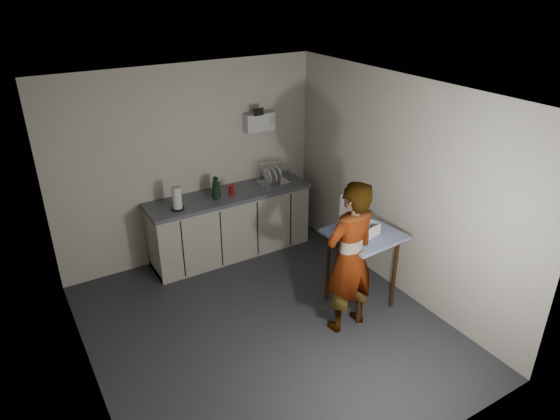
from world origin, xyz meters
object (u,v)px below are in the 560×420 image
side_table (363,242)px  soda_can (231,190)px  kitchen_counter (230,226)px  dark_bottle (216,186)px  bakery_box (358,225)px  paper_towel (177,199)px  dish_rack (273,179)px  soap_bottle (216,188)px  standing_man (350,258)px

side_table → soda_can: 1.97m
kitchen_counter → side_table: 2.05m
dark_bottle → bakery_box: 2.08m
paper_towel → dish_rack: size_ratio=0.74×
bakery_box → soap_bottle: bearing=106.5°
side_table → soap_bottle: soap_bottle is taller
side_table → soda_can: bearing=108.4°
standing_man → dish_rack: (0.29, 2.09, 0.11)m
kitchen_counter → dark_bottle: size_ratio=9.70×
soap_bottle → paper_towel: (-0.55, -0.05, -0.01)m
soap_bottle → paper_towel: bearing=-175.2°
dish_rack → soap_bottle: bearing=-176.2°
kitchen_counter → bakery_box: bakery_box is taller
side_table → paper_towel: paper_towel is taller
soap_bottle → side_table: bearing=-61.1°
side_table → dish_rack: 1.85m
side_table → standing_man: (-0.39, -0.24, 0.04)m
soap_bottle → bakery_box: bearing=-62.1°
paper_towel → kitchen_counter: bearing=8.3°
soda_can → bakery_box: bakery_box is taller
soda_can → paper_towel: bearing=-175.1°
paper_towel → dish_rack: paper_towel is taller
kitchen_counter → dark_bottle: (-0.15, 0.07, 0.60)m
side_table → standing_man: size_ratio=0.54×
kitchen_counter → side_table: (0.78, -1.85, 0.40)m
kitchen_counter → soap_bottle: soap_bottle is taller
kitchen_counter → soda_can: soda_can is taller
soda_can → bakery_box: (0.70, -1.77, 0.07)m
soap_bottle → dark_bottle: bearing=68.8°
standing_man → paper_towel: 2.30m
paper_towel → dark_bottle: bearing=16.6°
soap_bottle → soda_can: 0.24m
side_table → dish_rack: (-0.09, 1.85, 0.15)m
standing_man → soap_bottle: size_ratio=5.68×
kitchen_counter → dark_bottle: dark_bottle is taller
standing_man → soda_can: 2.08m
kitchen_counter → paper_towel: paper_towel is taller
soap_bottle → dish_rack: (0.89, 0.06, -0.09)m
standing_man → soda_can: (-0.37, 2.05, 0.11)m
soda_can → standing_man: bearing=-79.7°
dark_bottle → paper_towel: size_ratio=0.78×
soap_bottle → soda_can: soap_bottle is taller
soda_can → bakery_box: bearing=-68.4°
side_table → paper_towel: 2.33m
kitchen_counter → bakery_box: (0.72, -1.81, 0.62)m
soda_can → dish_rack: bearing=3.4°
dish_rack → bakery_box: size_ratio=0.87×
soap_bottle → soda_can: size_ratio=2.36×
dark_bottle → soap_bottle: bearing=-111.2°
standing_man → bakery_box: 0.47m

